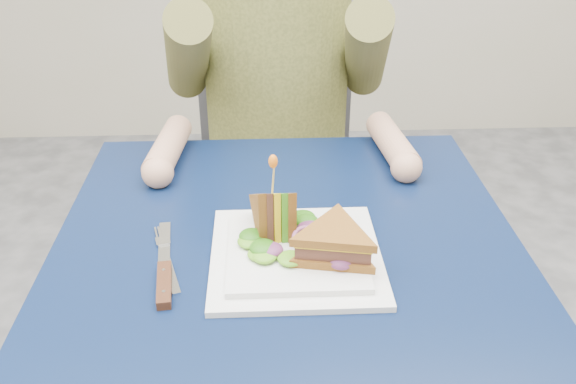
{
  "coord_description": "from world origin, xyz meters",
  "views": [
    {
      "loc": [
        -0.04,
        -0.82,
        1.29
      ],
      "look_at": [
        0.0,
        -0.01,
        0.82
      ],
      "focal_mm": 38.0,
      "sensor_mm": 36.0,
      "label": 1
    }
  ],
  "objects_px": {
    "chair": "(277,156)",
    "diner": "(276,30)",
    "knife": "(164,277)",
    "table": "(287,276)",
    "sandwich_upright": "(274,214)",
    "plate": "(296,254)",
    "sandwich_flat": "(334,243)",
    "fork": "(167,260)"
  },
  "relations": [
    {
      "from": "chair",
      "to": "diner",
      "type": "bearing_deg",
      "value": -90.0
    },
    {
      "from": "knife",
      "to": "table",
      "type": "bearing_deg",
      "value": 29.26
    },
    {
      "from": "diner",
      "to": "sandwich_upright",
      "type": "bearing_deg",
      "value": -92.17
    },
    {
      "from": "chair",
      "to": "sandwich_upright",
      "type": "bearing_deg",
      "value": -91.82
    },
    {
      "from": "diner",
      "to": "plate",
      "type": "height_order",
      "value": "diner"
    },
    {
      "from": "plate",
      "to": "sandwich_flat",
      "type": "bearing_deg",
      "value": -24.44
    },
    {
      "from": "table",
      "to": "sandwich_upright",
      "type": "distance_m",
      "value": 0.14
    },
    {
      "from": "table",
      "to": "knife",
      "type": "height_order",
      "value": "knife"
    },
    {
      "from": "table",
      "to": "sandwich_upright",
      "type": "height_order",
      "value": "sandwich_upright"
    },
    {
      "from": "sandwich_flat",
      "to": "knife",
      "type": "distance_m",
      "value": 0.25
    },
    {
      "from": "chair",
      "to": "plate",
      "type": "bearing_deg",
      "value": -89.16
    },
    {
      "from": "chair",
      "to": "table",
      "type": "bearing_deg",
      "value": -90.0
    },
    {
      "from": "plate",
      "to": "sandwich_flat",
      "type": "distance_m",
      "value": 0.07
    },
    {
      "from": "chair",
      "to": "sandwich_flat",
      "type": "xyz_separation_m",
      "value": [
        0.07,
        -0.75,
        0.23
      ]
    },
    {
      "from": "chair",
      "to": "diner",
      "type": "height_order",
      "value": "diner"
    },
    {
      "from": "knife",
      "to": "fork",
      "type": "bearing_deg",
      "value": 92.25
    },
    {
      "from": "sandwich_flat",
      "to": "knife",
      "type": "bearing_deg",
      "value": -175.71
    },
    {
      "from": "table",
      "to": "plate",
      "type": "height_order",
      "value": "plate"
    },
    {
      "from": "sandwich_upright",
      "to": "diner",
      "type": "bearing_deg",
      "value": 87.83
    },
    {
      "from": "table",
      "to": "sandwich_flat",
      "type": "xyz_separation_m",
      "value": [
        0.07,
        -0.08,
        0.12
      ]
    },
    {
      "from": "table",
      "to": "sandwich_upright",
      "type": "bearing_deg",
      "value": -145.75
    },
    {
      "from": "sandwich_upright",
      "to": "knife",
      "type": "distance_m",
      "value": 0.19
    },
    {
      "from": "chair",
      "to": "knife",
      "type": "bearing_deg",
      "value": -103.45
    },
    {
      "from": "fork",
      "to": "knife",
      "type": "distance_m",
      "value": 0.05
    },
    {
      "from": "sandwich_flat",
      "to": "sandwich_upright",
      "type": "bearing_deg",
      "value": 141.32
    },
    {
      "from": "chair",
      "to": "plate",
      "type": "height_order",
      "value": "chair"
    },
    {
      "from": "table",
      "to": "knife",
      "type": "relative_size",
      "value": 3.39
    },
    {
      "from": "sandwich_flat",
      "to": "knife",
      "type": "relative_size",
      "value": 0.76
    },
    {
      "from": "plate",
      "to": "sandwich_flat",
      "type": "relative_size",
      "value": 1.55
    },
    {
      "from": "sandwich_flat",
      "to": "fork",
      "type": "relative_size",
      "value": 0.95
    },
    {
      "from": "table",
      "to": "diner",
      "type": "xyz_separation_m",
      "value": [
        -0.0,
        0.56,
        0.26
      ]
    },
    {
      "from": "diner",
      "to": "plate",
      "type": "xyz_separation_m",
      "value": [
        0.01,
        -0.62,
        -0.18
      ]
    },
    {
      "from": "sandwich_flat",
      "to": "fork",
      "type": "xyz_separation_m",
      "value": [
        -0.25,
        0.03,
        -0.04
      ]
    },
    {
      "from": "sandwich_upright",
      "to": "fork",
      "type": "bearing_deg",
      "value": -165.61
    },
    {
      "from": "diner",
      "to": "plate",
      "type": "distance_m",
      "value": 0.64
    },
    {
      "from": "sandwich_flat",
      "to": "knife",
      "type": "xyz_separation_m",
      "value": [
        -0.25,
        -0.02,
        -0.04
      ]
    },
    {
      "from": "sandwich_flat",
      "to": "diner",
      "type": "bearing_deg",
      "value": 95.84
    },
    {
      "from": "diner",
      "to": "sandwich_flat",
      "type": "relative_size",
      "value": 4.43
    },
    {
      "from": "plate",
      "to": "fork",
      "type": "relative_size",
      "value": 1.47
    },
    {
      "from": "plate",
      "to": "sandwich_upright",
      "type": "xyz_separation_m",
      "value": [
        -0.03,
        0.04,
        0.05
      ]
    },
    {
      "from": "chair",
      "to": "plate",
      "type": "relative_size",
      "value": 3.58
    },
    {
      "from": "chair",
      "to": "fork",
      "type": "relative_size",
      "value": 5.27
    }
  ]
}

